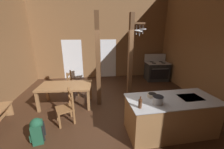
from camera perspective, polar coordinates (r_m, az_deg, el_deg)
ground_plane at (r=4.37m, az=-0.77°, el=-17.21°), size 7.72×8.33×0.10m
wall_back at (r=7.42m, az=-4.48°, el=16.71°), size 7.72×0.14×4.68m
glazed_door_back_left at (r=7.55m, az=-16.14°, el=6.05°), size 1.00×0.01×2.05m
glazed_panel_back_right at (r=7.50m, az=-1.56°, el=6.66°), size 0.84×0.01×2.05m
kitchen_island at (r=3.80m, az=23.23°, el=-15.53°), size 2.19×1.04×0.92m
stove_range at (r=7.47m, az=18.21°, el=1.44°), size 1.17×0.86×1.32m
support_post_with_pot_rack at (r=4.80m, az=8.07°, el=7.71°), size 0.61×0.27×3.03m
support_post_center at (r=4.41m, az=-5.92°, el=5.31°), size 0.14×0.14×3.03m
dining_table at (r=4.84m, az=-18.93°, el=-5.18°), size 1.75×1.01×0.74m
ladderback_chair_near_window at (r=4.04m, az=-18.53°, el=-12.98°), size 0.57×0.57×0.95m
ladderback_chair_by_post at (r=5.70m, az=-16.02°, el=-3.60°), size 0.51×0.51×0.95m
backpack at (r=3.75m, az=-28.92°, el=-19.55°), size 0.35×0.36×0.60m
stockpot_on_counter at (r=3.21m, az=18.66°, el=-10.02°), size 0.31×0.23×0.17m
mixing_bowl_on_counter at (r=3.48m, az=16.53°, el=-8.36°), size 0.24×0.24×0.08m
bottle_tall_on_counter at (r=2.93m, az=11.75°, el=-11.82°), size 0.08×0.08×0.26m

